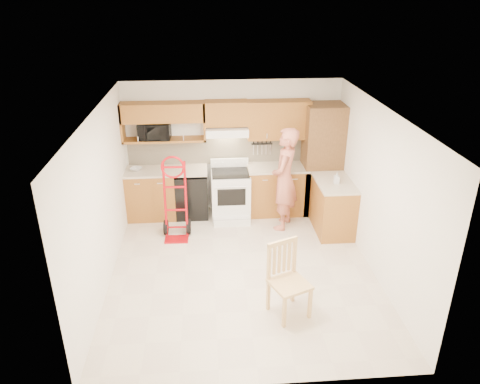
{
  "coord_description": "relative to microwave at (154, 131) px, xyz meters",
  "views": [
    {
      "loc": [
        -0.5,
        -5.93,
        4.04
      ],
      "look_at": [
        0.0,
        0.5,
        1.1
      ],
      "focal_mm": 34.18,
      "sensor_mm": 36.0,
      "label": 1
    }
  ],
  "objects": [
    {
      "name": "person",
      "position": [
        2.27,
        -0.74,
        -0.72
      ],
      "size": [
        0.67,
        0.8,
        1.86
      ],
      "primitive_type": "imported",
      "rotation": [
        0.0,
        0.0,
        -1.96
      ],
      "color": "#B9634E",
      "rests_on": "ground"
    },
    {
      "name": "hand_truck",
      "position": [
        0.36,
        -0.99,
        -0.97
      ],
      "size": [
        0.55,
        0.51,
        1.36
      ],
      "primitive_type": null,
      "rotation": [
        0.0,
        0.0,
        -0.04
      ],
      "color": "#B40911",
      "rests_on": "ground"
    },
    {
      "name": "wall_front",
      "position": [
        1.42,
        -4.34,
        -0.4
      ],
      "size": [
        4.0,
        0.02,
        2.5
      ],
      "primitive_type": "cube",
      "color": "white",
      "rests_on": "ground"
    },
    {
      "name": "dishwasher",
      "position": [
        0.62,
        -0.14,
        -1.22
      ],
      "size": [
        0.6,
        0.6,
        0.85
      ],
      "primitive_type": "cube",
      "color": "black",
      "rests_on": "ground"
    },
    {
      "name": "dining_chair",
      "position": [
        1.95,
        -3.16,
        -1.13
      ],
      "size": [
        0.62,
        0.64,
        1.03
      ],
      "primitive_type": null,
      "rotation": [
        0.0,
        0.0,
        0.4
      ],
      "color": "#E4AD6F",
      "rests_on": "ground"
    },
    {
      "name": "countertop_return",
      "position": [
        3.12,
        -0.94,
        -0.73
      ],
      "size": [
        0.63,
        1.0,
        0.04
      ],
      "primitive_type": "cube",
      "color": "#BBAD93",
      "rests_on": "cab_return_right"
    },
    {
      "name": "countertop_left",
      "position": [
        0.17,
        -0.13,
        -0.73
      ],
      "size": [
        1.5,
        0.63,
        0.04
      ],
      "primitive_type": "cube",
      "color": "#BBAD93",
      "rests_on": "lower_cab_left"
    },
    {
      "name": "microwave",
      "position": [
        0.0,
        0.0,
        0.0
      ],
      "size": [
        0.58,
        0.41,
        0.31
      ],
      "primitive_type": "imported",
      "rotation": [
        0.0,
        0.0,
        -0.04
      ],
      "color": "black",
      "rests_on": "upper_shelf_mw"
    },
    {
      "name": "wall_back",
      "position": [
        1.42,
        0.17,
        -0.4
      ],
      "size": [
        4.0,
        0.02,
        2.5
      ],
      "primitive_type": "cube",
      "color": "white",
      "rests_on": "ground"
    },
    {
      "name": "upper_cab_right",
      "position": [
        2.25,
        0.0,
        0.15
      ],
      "size": [
        1.14,
        0.33,
        0.7
      ],
      "primitive_type": "cube",
      "color": "#8F5F24",
      "rests_on": "wall_back"
    },
    {
      "name": "bowl",
      "position": [
        -0.37,
        -0.14,
        -0.68
      ],
      "size": [
        0.27,
        0.27,
        0.05
      ],
      "primitive_type": "imported",
      "rotation": [
        0.0,
        0.0,
        -0.39
      ],
      "color": "white",
      "rests_on": "countertop_left"
    },
    {
      "name": "upper_cab_left",
      "position": [
        0.17,
        0.0,
        0.33
      ],
      "size": [
        1.5,
        0.33,
        0.34
      ],
      "primitive_type": "cube",
      "color": "#8F5F24",
      "rests_on": "wall_back"
    },
    {
      "name": "soap_bottle",
      "position": [
        3.12,
        -1.0,
        -0.61
      ],
      "size": [
        0.1,
        0.1,
        0.19
      ],
      "primitive_type": "imported",
      "rotation": [
        0.0,
        0.0,
        -0.09
      ],
      "color": "white",
      "rests_on": "countertop_return"
    },
    {
      "name": "range",
      "position": [
        1.35,
        -0.28,
        -1.12
      ],
      "size": [
        0.71,
        0.94,
        1.05
      ],
      "primitive_type": null,
      "color": "white",
      "rests_on": "ground"
    },
    {
      "name": "range_hood",
      "position": [
        1.3,
        -0.06,
        -0.02
      ],
      "size": [
        0.76,
        0.46,
        0.14
      ],
      "primitive_type": "cube",
      "color": "white",
      "rests_on": "wall_back"
    },
    {
      "name": "wall_left",
      "position": [
        -0.59,
        -2.08,
        -0.4
      ],
      "size": [
        0.02,
        4.5,
        2.5
      ],
      "primitive_type": "cube",
      "color": "white",
      "rests_on": "ground"
    },
    {
      "name": "knife_strip",
      "position": [
        1.97,
        0.12,
        -0.41
      ],
      "size": [
        0.4,
        0.05,
        0.29
      ],
      "primitive_type": null,
      "color": "black",
      "rests_on": "backsplash"
    },
    {
      "name": "pantry_tall",
      "position": [
        3.07,
        -0.14,
        -0.6
      ],
      "size": [
        0.7,
        0.6,
        2.1
      ],
      "primitive_type": "cube",
      "color": "brown",
      "rests_on": "ground"
    },
    {
      "name": "upper_shelf_mw",
      "position": [
        0.17,
        0.0,
        -0.18
      ],
      "size": [
        1.5,
        0.33,
        0.04
      ],
      "primitive_type": "cube",
      "color": "#8F5F24",
      "rests_on": "wall_back"
    },
    {
      "name": "upper_cab_center",
      "position": [
        1.3,
        0.0,
        0.29
      ],
      "size": [
        0.76,
        0.33,
        0.44
      ],
      "primitive_type": "cube",
      "color": "#8F5F24",
      "rests_on": "wall_back"
    },
    {
      "name": "lower_cab_left",
      "position": [
        -0.13,
        -0.14,
        -1.2
      ],
      "size": [
        0.9,
        0.6,
        0.9
      ],
      "primitive_type": "cube",
      "color": "#8F5F24",
      "rests_on": "ground"
    },
    {
      "name": "wall_right",
      "position": [
        3.43,
        -2.08,
        -0.4
      ],
      "size": [
        0.02,
        4.5,
        2.5
      ],
      "primitive_type": "cube",
      "color": "white",
      "rests_on": "ground"
    },
    {
      "name": "lower_cab_right",
      "position": [
        2.25,
        -0.14,
        -1.2
      ],
      "size": [
        1.14,
        0.6,
        0.9
      ],
      "primitive_type": "cube",
      "color": "#8F5F24",
      "rests_on": "ground"
    },
    {
      "name": "cab_return_right",
      "position": [
        3.12,
        -0.94,
        -1.2
      ],
      "size": [
        0.6,
        1.0,
        0.9
      ],
      "primitive_type": "cube",
      "color": "#8F5F24",
      "rests_on": "ground"
    },
    {
      "name": "backsplash",
      "position": [
        1.42,
        0.15,
        -0.45
      ],
      "size": [
        3.92,
        0.03,
        0.55
      ],
      "primitive_type": "cube",
      "color": "beige",
      "rests_on": "wall_back"
    },
    {
      "name": "ceiling",
      "position": [
        1.42,
        -2.08,
        0.86
      ],
      "size": [
        4.0,
        4.5,
        0.02
      ],
      "primitive_type": "cube",
      "color": "white",
      "rests_on": "ground"
    },
    {
      "name": "floor",
      "position": [
        1.42,
        -2.08,
        -1.66
      ],
      "size": [
        4.0,
        4.5,
        0.02
      ],
      "primitive_type": "cube",
      "color": "beige",
      "rests_on": "ground"
    },
    {
      "name": "countertop_right",
      "position": [
        2.25,
        -0.13,
        -0.73
      ],
      "size": [
        1.14,
        0.63,
        0.04
      ],
      "primitive_type": "cube",
      "color": "#BBAD93",
      "rests_on": "lower_cab_right"
    }
  ]
}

